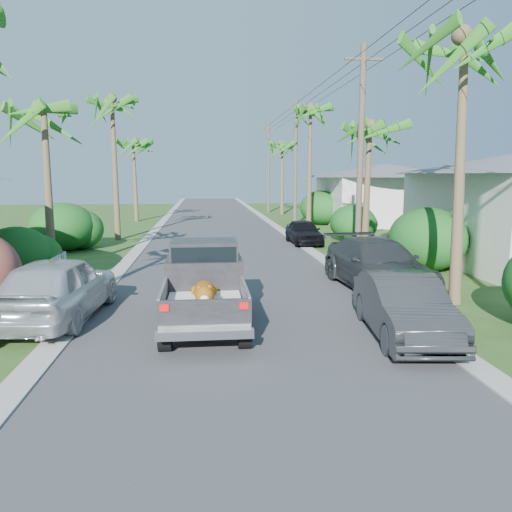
{
  "coord_description": "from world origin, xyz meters",
  "views": [
    {
      "loc": [
        -0.94,
        -7.68,
        3.71
      ],
      "look_at": [
        0.54,
        6.59,
        1.4
      ],
      "focal_mm": 35.0,
      "sensor_mm": 36.0,
      "label": 1
    }
  ],
  "objects": [
    {
      "name": "ground",
      "position": [
        0.0,
        0.0,
        0.0
      ],
      "size": [
        120.0,
        120.0,
        0.0
      ],
      "primitive_type": "plane",
      "color": "#294E1D",
      "rests_on": "ground"
    },
    {
      "name": "road",
      "position": [
        0.0,
        25.0,
        0.01
      ],
      "size": [
        8.0,
        100.0,
        0.02
      ],
      "primitive_type": "cube",
      "color": "#38383A",
      "rests_on": "ground"
    },
    {
      "name": "curb_left",
      "position": [
        -4.3,
        25.0,
        0.03
      ],
      "size": [
        0.6,
        100.0,
        0.06
      ],
      "primitive_type": "cube",
      "color": "#A5A39E",
      "rests_on": "ground"
    },
    {
      "name": "curb_right",
      "position": [
        4.3,
        25.0,
        0.03
      ],
      "size": [
        0.6,
        100.0,
        0.06
      ],
      "primitive_type": "cube",
      "color": "#A5A39E",
      "rests_on": "ground"
    },
    {
      "name": "pickup_truck",
      "position": [
        -0.97,
        4.92,
        1.01
      ],
      "size": [
        1.98,
        5.12,
        2.06
      ],
      "color": "black",
      "rests_on": "ground"
    },
    {
      "name": "parked_car_rn",
      "position": [
        3.6,
        3.06,
        0.72
      ],
      "size": [
        1.97,
        4.5,
        1.44
      ],
      "primitive_type": "imported",
      "rotation": [
        0.0,
        0.0,
        -0.1
      ],
      "color": "#272A2C",
      "rests_on": "ground"
    },
    {
      "name": "parked_car_rm",
      "position": [
        4.7,
        7.93,
        0.81
      ],
      "size": [
        2.73,
        5.78,
        1.63
      ],
      "primitive_type": "imported",
      "rotation": [
        0.0,
        0.0,
        0.08
      ],
      "color": "#2E3133",
      "rests_on": "ground"
    },
    {
      "name": "parked_car_rf",
      "position": [
        4.47,
        19.08,
        0.66
      ],
      "size": [
        1.68,
        3.93,
        1.32
      ],
      "primitive_type": "imported",
      "rotation": [
        0.0,
        0.0,
        0.03
      ],
      "color": "black",
      "rests_on": "ground"
    },
    {
      "name": "parked_car_ln",
      "position": [
        -4.73,
        5.36,
        0.85
      ],
      "size": [
        2.46,
        5.15,
        1.7
      ],
      "primitive_type": "imported",
      "rotation": [
        0.0,
        0.0,
        3.05
      ],
      "color": "silver",
      "rests_on": "ground"
    },
    {
      "name": "palm_l_b",
      "position": [
        -6.8,
        12.0,
        6.15
      ],
      "size": [
        4.4,
        4.4,
        7.4
      ],
      "color": "brown",
      "rests_on": "ground"
    },
    {
      "name": "palm_l_c",
      "position": [
        -6.0,
        22.0,
        7.91
      ],
      "size": [
        4.4,
        4.4,
        9.2
      ],
      "color": "brown",
      "rests_on": "ground"
    },
    {
      "name": "palm_l_d",
      "position": [
        -6.5,
        34.0,
        6.44
      ],
      "size": [
        4.4,
        4.4,
        7.7
      ],
      "color": "brown",
      "rests_on": "ground"
    },
    {
      "name": "palm_r_a",
      "position": [
        6.3,
        6.0,
        7.42
      ],
      "size": [
        4.4,
        4.4,
        8.7
      ],
      "color": "brown",
      "rests_on": "ground"
    },
    {
      "name": "palm_r_b",
      "position": [
        6.6,
        15.0,
        5.95
      ],
      "size": [
        4.4,
        4.4,
        7.2
      ],
      "color": "brown",
      "rests_on": "ground"
    },
    {
      "name": "palm_r_c",
      "position": [
        6.2,
        26.0,
        8.11
      ],
      "size": [
        4.4,
        4.4,
        9.4
      ],
      "color": "brown",
      "rests_on": "ground"
    },
    {
      "name": "palm_r_d",
      "position": [
        6.5,
        40.0,
        6.74
      ],
      "size": [
        4.4,
        4.4,
        8.0
      ],
      "color": "brown",
      "rests_on": "ground"
    },
    {
      "name": "shrub_l_c",
      "position": [
        -7.4,
        10.0,
        1.0
      ],
      "size": [
        2.4,
        2.64,
        2.0
      ],
      "primitive_type": "ellipsoid",
      "color": "#124019",
      "rests_on": "ground"
    },
    {
      "name": "shrub_l_d",
      "position": [
        -8.0,
        18.0,
        1.2
      ],
      "size": [
        3.2,
        3.52,
        2.4
      ],
      "primitive_type": "ellipsoid",
      "color": "#124019",
      "rests_on": "ground"
    },
    {
      "name": "shrub_r_b",
      "position": [
        7.8,
        11.0,
        1.25
      ],
      "size": [
        3.0,
        3.3,
        2.5
      ],
      "primitive_type": "ellipsoid",
      "color": "#124019",
      "rests_on": "ground"
    },
    {
      "name": "shrub_r_c",
      "position": [
        7.5,
        20.0,
        1.05
      ],
      "size": [
        2.6,
        2.86,
        2.1
      ],
      "primitive_type": "ellipsoid",
      "color": "#124019",
      "rests_on": "ground"
    },
    {
      "name": "shrub_r_d",
      "position": [
        8.0,
        30.0,
        1.3
      ],
      "size": [
        3.2,
        3.52,
        2.6
      ],
      "primitive_type": "ellipsoid",
      "color": "#124019",
      "rests_on": "ground"
    },
    {
      "name": "picket_fence",
      "position": [
        -6.0,
        5.5,
        0.5
      ],
      "size": [
        0.1,
        11.0,
        1.0
      ],
      "primitive_type": "cube",
      "color": "white",
      "rests_on": "ground"
    },
    {
      "name": "house_right_far",
      "position": [
        13.0,
        30.0,
        2.12
      ],
      "size": [
        9.0,
        8.0,
        4.6
      ],
      "color": "silver",
      "rests_on": "ground"
    },
    {
      "name": "utility_pole_b",
      "position": [
        5.6,
        13.0,
        4.6
      ],
      "size": [
        1.6,
        0.26,
        9.0
      ],
      "color": "brown",
      "rests_on": "ground"
    },
    {
      "name": "utility_pole_c",
      "position": [
        5.6,
        28.0,
        4.6
      ],
      "size": [
        1.6,
        0.26,
        9.0
      ],
      "color": "brown",
      "rests_on": "ground"
    },
    {
      "name": "utility_pole_d",
      "position": [
        5.6,
        43.0,
        4.6
      ],
      "size": [
        1.6,
        0.26,
        9.0
      ],
      "color": "brown",
      "rests_on": "ground"
    }
  ]
}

